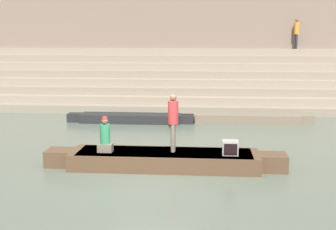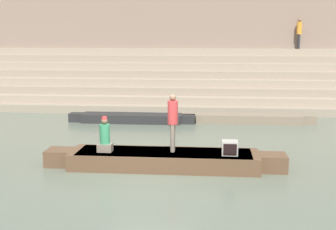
# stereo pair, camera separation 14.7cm
# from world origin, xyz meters

# --- Properties ---
(ground_plane) EXTENTS (120.00, 120.00, 0.00)m
(ground_plane) POSITION_xyz_m (0.00, 0.00, 0.00)
(ground_plane) COLOR #566051
(ghat_steps) EXTENTS (36.00, 5.30, 3.10)m
(ghat_steps) POSITION_xyz_m (0.00, 13.27, 1.10)
(ghat_steps) COLOR gray
(ghat_steps) RESTS_ON ground
(back_wall) EXTENTS (34.20, 1.28, 7.66)m
(back_wall) POSITION_xyz_m (0.00, 15.74, 3.80)
(back_wall) COLOR #7F6B5B
(back_wall) RESTS_ON ground
(rowboat_main) EXTENTS (7.13, 1.56, 0.49)m
(rowboat_main) POSITION_xyz_m (0.32, 0.61, 0.26)
(rowboat_main) COLOR brown
(rowboat_main) RESTS_ON ground
(person_standing) EXTENTS (0.30, 0.30, 1.71)m
(person_standing) POSITION_xyz_m (0.57, 0.70, 1.48)
(person_standing) COLOR #756656
(person_standing) RESTS_ON rowboat_main
(person_rowing) EXTENTS (0.43, 0.34, 1.07)m
(person_rowing) POSITION_xyz_m (-1.42, 0.48, 0.93)
(person_rowing) COLOR #756656
(person_rowing) RESTS_ON rowboat_main
(tv_set) EXTENTS (0.46, 0.46, 0.40)m
(tv_set) POSITION_xyz_m (2.24, 0.47, 0.69)
(tv_set) COLOR #9E998E
(tv_set) RESTS_ON rowboat_main
(moored_boat_shore) EXTENTS (5.94, 1.02, 0.38)m
(moored_boat_shore) POSITION_xyz_m (3.33, 8.13, 0.21)
(moored_boat_shore) COLOR #756651
(moored_boat_shore) RESTS_ON ground
(moored_boat_distant) EXTENTS (5.71, 1.02, 0.38)m
(moored_boat_distant) POSITION_xyz_m (-1.89, 7.74, 0.21)
(moored_boat_distant) COLOR black
(moored_boat_distant) RESTS_ON ground
(mooring_post) EXTENTS (0.16, 0.16, 1.21)m
(mooring_post) POSITION_xyz_m (0.11, 6.55, 0.60)
(mooring_post) COLOR #473828
(mooring_post) RESTS_ON ground
(person_on_steps) EXTENTS (0.29, 0.29, 1.71)m
(person_on_steps) POSITION_xyz_m (6.58, 14.81, 4.10)
(person_on_steps) COLOR #28282D
(person_on_steps) RESTS_ON ghat_steps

